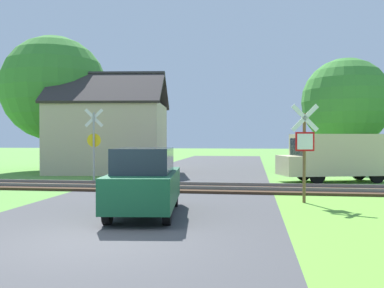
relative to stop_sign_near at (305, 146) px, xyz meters
The scene contains 10 objects.
ground_plane 7.65m from the stop_sign_near, 128.78° to the right, with size 160.00×160.00×0.00m, color #5B933D.
road_asphalt 6.27m from the stop_sign_near, 140.80° to the right, with size 7.61×80.00×0.01m, color #424244.
rail_track 5.84m from the stop_sign_near, 146.67° to the left, with size 60.00×2.60×0.22m.
stop_sign_near is the anchor object (origin of this frame).
crossing_sign_far 10.47m from the stop_sign_near, 149.24° to the left, with size 0.87×0.20×3.44m.
house 15.16m from the stop_sign_near, 132.46° to the left, with size 7.34×6.73×6.10m.
tree_right 15.77m from the stop_sign_near, 73.85° to the left, with size 5.66×5.66×7.21m.
tree_left 19.30m from the stop_sign_near, 139.28° to the left, with size 6.75×6.75×8.65m.
mail_truck 7.29m from the stop_sign_near, 72.18° to the left, with size 5.22×3.15×2.24m.
parked_car 5.31m from the stop_sign_near, 147.97° to the right, with size 2.10×4.17×1.78m.
Camera 1 is at (3.07, -7.99, 2.03)m, focal length 40.00 mm.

